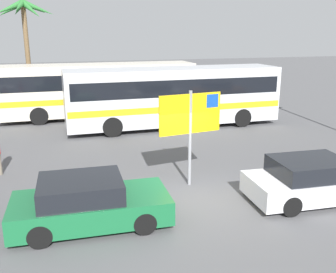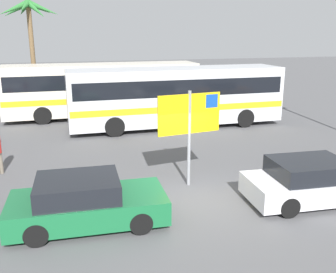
# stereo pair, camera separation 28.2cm
# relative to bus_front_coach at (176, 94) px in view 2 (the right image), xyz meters

# --- Properties ---
(ground) EXTENTS (120.00, 120.00, 0.00)m
(ground) POSITION_rel_bus_front_coach_xyz_m (-2.44, -9.39, -1.78)
(ground) COLOR #565659
(bus_front_coach) EXTENTS (11.42, 2.60, 3.17)m
(bus_front_coach) POSITION_rel_bus_front_coach_xyz_m (0.00, 0.00, 0.00)
(bus_front_coach) COLOR silver
(bus_front_coach) RESTS_ON ground
(bus_rear_coach) EXTENTS (11.42, 2.60, 3.17)m
(bus_rear_coach) POSITION_rel_bus_front_coach_xyz_m (-3.49, 3.74, 0.00)
(bus_rear_coach) COLOR silver
(bus_rear_coach) RESTS_ON ground
(ferry_sign) EXTENTS (2.19, 0.35, 3.20)m
(ferry_sign) POSITION_rel_bus_front_coach_xyz_m (-2.00, -8.05, 0.54)
(ferry_sign) COLOR gray
(ferry_sign) RESTS_ON ground
(car_white) EXTENTS (4.30, 2.09, 1.32)m
(car_white) POSITION_rel_bus_front_coach_xyz_m (1.15, -10.33, -1.15)
(car_white) COLOR silver
(car_white) RESTS_ON ground
(car_green) EXTENTS (4.19, 2.07, 1.32)m
(car_green) POSITION_rel_bus_front_coach_xyz_m (-5.58, -9.91, -1.15)
(car_green) COLOR #196638
(car_green) RESTS_ON ground
(palm_tree_seaside) EXTENTS (3.96, 4.00, 7.10)m
(palm_tree_seaside) POSITION_rel_bus_front_coach_xyz_m (-7.63, 8.86, 4.10)
(palm_tree_seaside) COLOR brown
(palm_tree_seaside) RESTS_ON ground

